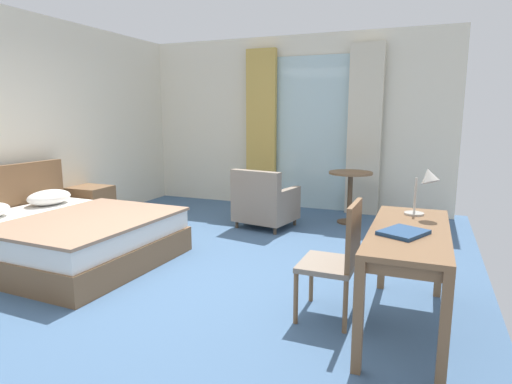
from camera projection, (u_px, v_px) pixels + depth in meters
ground at (178, 282)px, 4.18m from camera, size 5.61×7.67×0.10m
wall_back at (290, 123)px, 7.18m from camera, size 5.21×0.12×2.80m
balcony_glass_door at (312, 134)px, 6.99m from camera, size 1.25×0.02×2.46m
curtain_panel_left at (261, 129)px, 7.20m from camera, size 0.51×0.10×2.60m
curtain_panel_right at (364, 131)px, 6.58m from camera, size 0.51×0.10×2.60m
bed at (62, 235)px, 4.62m from camera, size 2.12×1.82×0.97m
nightstand at (91, 205)px, 6.12m from camera, size 0.52×0.48×0.54m
writing_desk at (409, 241)px, 3.07m from camera, size 0.53×1.46×0.76m
desk_chair at (339, 255)px, 3.25m from camera, size 0.42×0.47×0.92m
desk_lamp at (426, 182)px, 3.34m from camera, size 0.26×0.23×0.42m
closed_book at (403, 232)px, 2.90m from camera, size 0.35×0.38×0.03m
armchair_by_window at (264, 204)px, 5.92m from camera, size 0.84×0.80×0.82m
round_cafe_table at (350, 186)px, 6.14m from camera, size 0.62×0.62×0.74m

